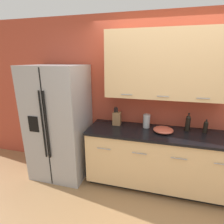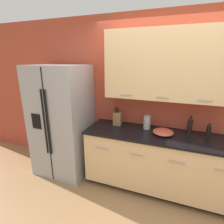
% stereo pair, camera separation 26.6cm
% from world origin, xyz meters
% --- Properties ---
extents(wall_back, '(10.00, 0.39, 2.60)m').
position_xyz_m(wall_back, '(-0.04, 1.08, 1.46)').
color(wall_back, '#AD422D').
rests_on(wall_back, ground_plane).
extents(counter_unit, '(2.15, 0.64, 0.92)m').
position_xyz_m(counter_unit, '(-0.15, 0.79, 0.47)').
color(counter_unit, black).
rests_on(counter_unit, ground_plane).
extents(refrigerator, '(0.89, 0.76, 1.86)m').
position_xyz_m(refrigerator, '(-1.77, 0.73, 0.93)').
color(refrigerator, '#9E9EA0').
rests_on(refrigerator, ground_plane).
extents(knife_block, '(0.12, 0.11, 0.31)m').
position_xyz_m(knife_block, '(-0.83, 0.92, 1.03)').
color(knife_block, olive).
rests_on(knife_block, counter_unit).
extents(wine_bottle, '(0.07, 0.07, 0.27)m').
position_xyz_m(wine_bottle, '(0.24, 0.94, 1.04)').
color(wine_bottle, black).
rests_on(wine_bottle, counter_unit).
extents(oil_bottle, '(0.06, 0.06, 0.20)m').
position_xyz_m(oil_bottle, '(0.48, 0.93, 1.01)').
color(oil_bottle, black).
rests_on(oil_bottle, counter_unit).
extents(steel_canister, '(0.11, 0.11, 0.23)m').
position_xyz_m(steel_canister, '(-0.36, 0.92, 1.02)').
color(steel_canister, '#A3A3A5').
rests_on(steel_canister, counter_unit).
extents(mixing_bowl, '(0.29, 0.29, 0.07)m').
position_xyz_m(mixing_bowl, '(-0.11, 0.79, 0.95)').
color(mixing_bowl, '#B24C38').
rests_on(mixing_bowl, counter_unit).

